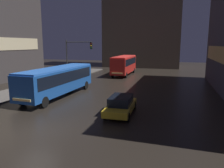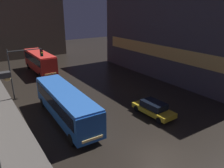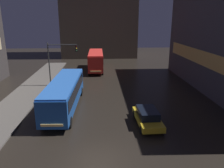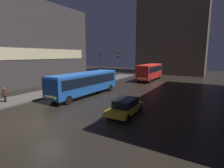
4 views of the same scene
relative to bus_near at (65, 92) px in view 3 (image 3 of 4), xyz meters
The scene contains 6 objects.
ground_plane 9.87m from the bus_near, 69.10° to the right, with size 120.00×120.00×0.00m, color black.
sidewalk_left 5.91m from the bus_near, behind, with size 4.00×48.00×0.15m.
bus_near is the anchor object (origin of this frame).
bus_far 18.11m from the bus_near, 80.72° to the left, with size 2.62×9.87×3.39m.
car_taxi 8.87m from the bus_near, 27.22° to the right, with size 2.06×4.64×1.44m.
traffic_light_main 8.63m from the bus_near, 102.59° to the left, with size 4.02×0.35×6.08m.
Camera 3 is at (0.25, -12.44, 8.99)m, focal length 35.00 mm.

